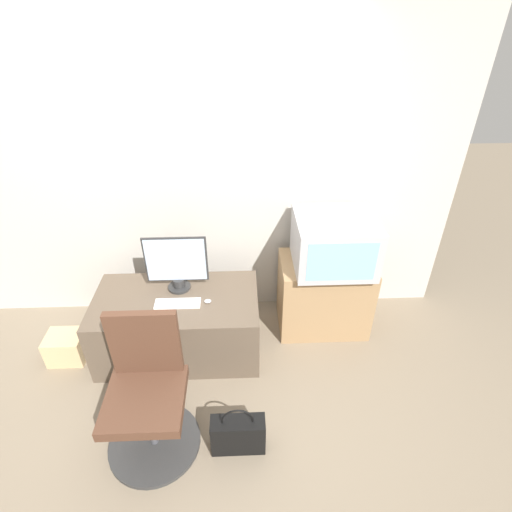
{
  "coord_description": "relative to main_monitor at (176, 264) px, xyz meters",
  "views": [
    {
      "loc": [
        0.42,
        -1.68,
        2.5
      ],
      "look_at": [
        0.53,
        0.92,
        0.78
      ],
      "focal_mm": 28.0,
      "sensor_mm": 36.0,
      "label": 1
    }
  ],
  "objects": [
    {
      "name": "handbag",
      "position": [
        0.46,
        -1.04,
        -0.62
      ],
      "size": [
        0.35,
        0.13,
        0.39
      ],
      "color": "black",
      "rests_on": "ground_plane"
    },
    {
      "name": "ground_plane",
      "position": [
        0.09,
        -0.86,
        -0.76
      ],
      "size": [
        12.0,
        12.0,
        0.0
      ],
      "primitive_type": "plane",
      "color": "#7F705B"
    },
    {
      "name": "side_stand",
      "position": [
        1.2,
        0.11,
        -0.43
      ],
      "size": [
        0.76,
        0.49,
        0.66
      ],
      "color": "#A37F56",
      "rests_on": "ground_plane"
    },
    {
      "name": "wall_back",
      "position": [
        0.09,
        0.46,
        0.54
      ],
      "size": [
        4.4,
        0.05,
        2.6
      ],
      "color": "beige",
      "rests_on": "ground_plane"
    },
    {
      "name": "desk",
      "position": [
        -0.02,
        -0.13,
        -0.5
      ],
      "size": [
        1.28,
        0.69,
        0.53
      ],
      "color": "brown",
      "rests_on": "ground_plane"
    },
    {
      "name": "mouse",
      "position": [
        0.24,
        -0.19,
        -0.22
      ],
      "size": [
        0.05,
        0.04,
        0.03
      ],
      "color": "silver",
      "rests_on": "desk"
    },
    {
      "name": "keyboard",
      "position": [
        0.01,
        -0.2,
        -0.23
      ],
      "size": [
        0.34,
        0.11,
        0.01
      ],
      "color": "white",
      "rests_on": "desk"
    },
    {
      "name": "main_monitor",
      "position": [
        0.0,
        0.0,
        0.0
      ],
      "size": [
        0.48,
        0.18,
        0.47
      ],
      "color": "#2D2D2D",
      "rests_on": "desk"
    },
    {
      "name": "office_chair",
      "position": [
        -0.1,
        -0.94,
        -0.37
      ],
      "size": [
        0.6,
        0.6,
        0.96
      ],
      "color": "#333333",
      "rests_on": "ground_plane"
    },
    {
      "name": "crt_tv",
      "position": [
        1.23,
        0.09,
        0.11
      ],
      "size": [
        0.62,
        0.56,
        0.41
      ],
      "color": "#B7B7BC",
      "rests_on": "side_stand"
    },
    {
      "name": "cardboard_box_lower",
      "position": [
        -0.92,
        -0.21,
        -0.65
      ],
      "size": [
        0.29,
        0.24,
        0.24
      ],
      "color": "#D1B27F",
      "rests_on": "ground_plane"
    }
  ]
}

